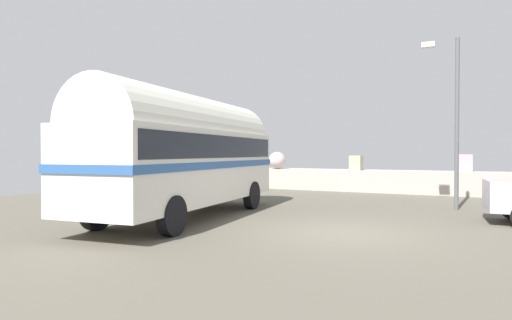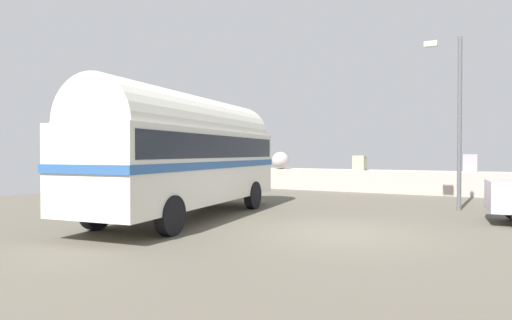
# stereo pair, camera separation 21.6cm
# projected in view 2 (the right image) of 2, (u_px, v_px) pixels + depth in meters

# --- Properties ---
(ground) EXTENTS (32.00, 26.00, 0.02)m
(ground) POSITION_uv_depth(u_px,v_px,m) (340.00, 234.00, 10.38)
(ground) COLOR #585347
(breakwater) EXTENTS (31.36, 2.08, 2.36)m
(breakwater) POSITION_uv_depth(u_px,v_px,m) (418.00, 181.00, 20.66)
(breakwater) COLOR #B0A59C
(breakwater) RESTS_ON ground
(vintage_coach) EXTENTS (3.38, 8.80, 3.70)m
(vintage_coach) POSITION_uv_depth(u_px,v_px,m) (187.00, 150.00, 12.85)
(vintage_coach) COLOR black
(vintage_coach) RESTS_ON ground
(lamp_post) EXTENTS (1.23, 0.36, 5.90)m
(lamp_post) POSITION_uv_depth(u_px,v_px,m) (455.00, 112.00, 14.56)
(lamp_post) COLOR #5B5B60
(lamp_post) RESTS_ON ground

